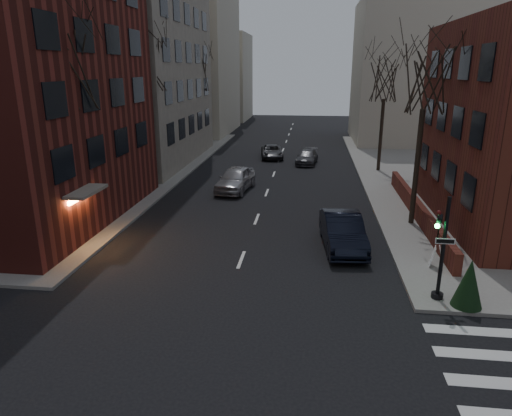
{
  "coord_description": "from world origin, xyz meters",
  "views": [
    {
      "loc": [
        3.05,
        -7.3,
        8.52
      ],
      "look_at": [
        0.48,
        13.74,
        2.0
      ],
      "focal_mm": 32.0,
      "sensor_mm": 36.0,
      "label": 1
    }
  ],
  "objects_px": {
    "tree_right_b": "(385,80)",
    "tree_left_c": "(197,73)",
    "tree_left_b": "(149,62)",
    "sandwich_board": "(437,257)",
    "tree_right_a": "(426,78)",
    "streetlamp_near": "(142,135)",
    "evergreen_shrub": "(469,283)",
    "tree_left_a": "(63,69)",
    "parked_sedan": "(343,231)",
    "car_lane_far": "(272,152)",
    "streetlamp_far": "(208,109)",
    "car_lane_gray": "(307,157)",
    "car_lane_silver": "(235,179)",
    "traffic_signal": "(441,255)"
  },
  "relations": [
    {
      "from": "car_lane_gray",
      "to": "tree_left_c",
      "type": "bearing_deg",
      "value": 161.97
    },
    {
      "from": "tree_left_a",
      "to": "streetlamp_far",
      "type": "bearing_deg",
      "value": 88.77
    },
    {
      "from": "tree_left_b",
      "to": "car_lane_far",
      "type": "relative_size",
      "value": 2.39
    },
    {
      "from": "tree_left_b",
      "to": "tree_left_c",
      "type": "height_order",
      "value": "tree_left_b"
    },
    {
      "from": "car_lane_gray",
      "to": "streetlamp_far",
      "type": "bearing_deg",
      "value": 152.88
    },
    {
      "from": "streetlamp_far",
      "to": "car_lane_gray",
      "type": "bearing_deg",
      "value": -33.82
    },
    {
      "from": "car_lane_silver",
      "to": "parked_sedan",
      "type": "bearing_deg",
      "value": -47.81
    },
    {
      "from": "evergreen_shrub",
      "to": "streetlamp_far",
      "type": "bearing_deg",
      "value": 117.04
    },
    {
      "from": "parked_sedan",
      "to": "evergreen_shrub",
      "type": "xyz_separation_m",
      "value": [
        4.18,
        -5.6,
        0.21
      ]
    },
    {
      "from": "sandwich_board",
      "to": "evergreen_shrub",
      "type": "height_order",
      "value": "evergreen_shrub"
    },
    {
      "from": "car_lane_gray",
      "to": "evergreen_shrub",
      "type": "relative_size",
      "value": 2.36
    },
    {
      "from": "tree_right_b",
      "to": "tree_left_c",
      "type": "bearing_deg",
      "value": 155.56
    },
    {
      "from": "traffic_signal",
      "to": "tree_left_a",
      "type": "relative_size",
      "value": 0.39
    },
    {
      "from": "car_lane_far",
      "to": "traffic_signal",
      "type": "bearing_deg",
      "value": -80.42
    },
    {
      "from": "tree_right_b",
      "to": "evergreen_shrub",
      "type": "distance_m",
      "value": 24.39
    },
    {
      "from": "streetlamp_near",
      "to": "evergreen_shrub",
      "type": "xyz_separation_m",
      "value": [
        17.1,
        -13.5,
        -3.18
      ]
    },
    {
      "from": "evergreen_shrub",
      "to": "car_lane_gray",
      "type": "bearing_deg",
      "value": 103.36
    },
    {
      "from": "tree_left_c",
      "to": "car_lane_gray",
      "type": "relative_size",
      "value": 2.27
    },
    {
      "from": "tree_left_a",
      "to": "car_lane_far",
      "type": "distance_m",
      "value": 25.71
    },
    {
      "from": "sandwich_board",
      "to": "car_lane_silver",
      "type": "bearing_deg",
      "value": 144.05
    },
    {
      "from": "tree_right_b",
      "to": "sandwich_board",
      "type": "relative_size",
      "value": 10.14
    },
    {
      "from": "tree_left_a",
      "to": "tree_left_b",
      "type": "height_order",
      "value": "tree_left_b"
    },
    {
      "from": "streetlamp_near",
      "to": "parked_sedan",
      "type": "xyz_separation_m",
      "value": [
        12.92,
        -7.9,
        -3.39
      ]
    },
    {
      "from": "tree_right_b",
      "to": "parked_sedan",
      "type": "height_order",
      "value": "tree_right_b"
    },
    {
      "from": "streetlamp_near",
      "to": "parked_sedan",
      "type": "bearing_deg",
      "value": -31.45
    },
    {
      "from": "car_lane_silver",
      "to": "evergreen_shrub",
      "type": "bearing_deg",
      "value": -46.99
    },
    {
      "from": "streetlamp_far",
      "to": "tree_left_a",
      "type": "bearing_deg",
      "value": -91.23
    },
    {
      "from": "tree_left_b",
      "to": "tree_left_c",
      "type": "xyz_separation_m",
      "value": [
        0.0,
        14.0,
        -0.88
      ]
    },
    {
      "from": "tree_left_a",
      "to": "parked_sedan",
      "type": "bearing_deg",
      "value": 0.41
    },
    {
      "from": "tree_left_c",
      "to": "car_lane_far",
      "type": "bearing_deg",
      "value": -19.66
    },
    {
      "from": "tree_left_a",
      "to": "evergreen_shrub",
      "type": "distance_m",
      "value": 19.96
    },
    {
      "from": "tree_left_a",
      "to": "tree_right_b",
      "type": "relative_size",
      "value": 1.12
    },
    {
      "from": "streetlamp_near",
      "to": "tree_left_c",
      "type": "bearing_deg",
      "value": 91.91
    },
    {
      "from": "tree_right_a",
      "to": "streetlamp_near",
      "type": "distance_m",
      "value": 17.87
    },
    {
      "from": "tree_right_b",
      "to": "parked_sedan",
      "type": "distance_m",
      "value": 19.56
    },
    {
      "from": "sandwich_board",
      "to": "tree_right_b",
      "type": "bearing_deg",
      "value": 101.99
    },
    {
      "from": "parked_sedan",
      "to": "car_lane_silver",
      "type": "bearing_deg",
      "value": 119.04
    },
    {
      "from": "parked_sedan",
      "to": "car_lane_far",
      "type": "relative_size",
      "value": 1.14
    },
    {
      "from": "car_lane_gray",
      "to": "traffic_signal",
      "type": "bearing_deg",
      "value": -71.73
    },
    {
      "from": "tree_left_b",
      "to": "evergreen_shrub",
      "type": "height_order",
      "value": "tree_left_b"
    },
    {
      "from": "traffic_signal",
      "to": "car_lane_silver",
      "type": "bearing_deg",
      "value": 123.75
    },
    {
      "from": "car_lane_far",
      "to": "evergreen_shrub",
      "type": "xyz_separation_m",
      "value": [
        9.7,
        -28.64,
        0.43
      ]
    },
    {
      "from": "tree_left_a",
      "to": "streetlamp_near",
      "type": "distance_m",
      "value": 9.07
    },
    {
      "from": "tree_left_a",
      "to": "streetlamp_far",
      "type": "distance_m",
      "value": 28.32
    },
    {
      "from": "parked_sedan",
      "to": "sandwich_board",
      "type": "height_order",
      "value": "parked_sedan"
    },
    {
      "from": "tree_right_a",
      "to": "car_lane_silver",
      "type": "bearing_deg",
      "value": 150.3
    },
    {
      "from": "streetlamp_near",
      "to": "tree_left_a",
      "type": "bearing_deg",
      "value": -94.29
    },
    {
      "from": "tree_left_c",
      "to": "parked_sedan",
      "type": "xyz_separation_m",
      "value": [
        13.52,
        -25.9,
        -7.18
      ]
    },
    {
      "from": "tree_left_c",
      "to": "tree_right_a",
      "type": "xyz_separation_m",
      "value": [
        17.6,
        -22.0,
        0.0
      ]
    },
    {
      "from": "tree_left_c",
      "to": "sandwich_board",
      "type": "xyz_separation_m",
      "value": [
        17.48,
        -27.99,
        -7.43
      ]
    }
  ]
}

